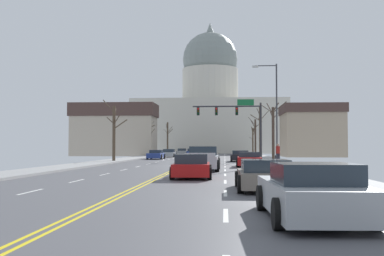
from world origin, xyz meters
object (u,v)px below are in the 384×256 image
sedan_near_00 (240,156)px  sedan_oncoming_00 (156,155)px  signal_gantry (236,116)px  bicycle_parked (276,159)px  sedan_near_02 (249,160)px  street_lamp_right (274,105)px  pedestrian_00 (277,152)px  sedan_near_01 (209,157)px  sedan_near_05 (264,175)px  sedan_oncoming_01 (169,153)px  sedan_oncoming_03 (182,152)px  pickup_truck_near_03 (203,160)px  sedan_near_04 (192,167)px  pedestrian_01 (278,152)px  sedan_oncoming_02 (193,152)px  sedan_near_06 (311,193)px

sedan_near_00 → sedan_oncoming_00: size_ratio=0.99×
signal_gantry → bicycle_parked: 12.72m
sedan_near_02 → bicycle_parked: (2.67, 4.84, -0.08)m
street_lamp_right → pedestrian_00: size_ratio=5.32×
sedan_near_01 → sedan_near_02: bearing=-64.0°
sedan_near_05 → bicycle_parked: size_ratio=2.44×
sedan_oncoming_01 → bicycle_parked: (13.04, -27.72, -0.08)m
sedan_near_02 → sedan_oncoming_03: same height
sedan_near_01 → bicycle_parked: 6.56m
pickup_truck_near_03 → bicycle_parked: (6.08, 10.67, -0.24)m
sedan_near_04 → pedestrian_01: pedestrian_01 is taller
sedan_oncoming_00 → bicycle_parked: sedan_oncoming_00 is taller
sedan_oncoming_02 → signal_gantry: bearing=-75.5°
signal_gantry → pedestrian_00: 7.88m
sedan_near_02 → sedan_near_04: sedan_near_04 is taller
sedan_oncoming_02 → sedan_oncoming_03: sedan_oncoming_02 is taller
sedan_near_04 → sedan_oncoming_01: bearing=98.3°
sedan_near_01 → bicycle_parked: sedan_near_01 is taller
sedan_oncoming_00 → sedan_near_00: bearing=-38.9°
bicycle_parked → sedan_near_02: bearing=-118.9°
sedan_oncoming_01 → sedan_oncoming_02: 10.57m
sedan_near_06 → sedan_near_04: bearing=105.2°
signal_gantry → street_lamp_right: (3.14, -11.04, 0.28)m
pedestrian_00 → sedan_oncoming_01: bearing=122.4°
signal_gantry → sedan_near_04: (-3.02, -29.67, -4.54)m
sedan_near_00 → sedan_near_02: sedan_near_00 is taller
signal_gantry → sedan_near_01: signal_gantry is taller
pickup_truck_near_03 → bicycle_parked: size_ratio=3.13×
street_lamp_right → pedestrian_01: 4.67m
sedan_near_01 → pickup_truck_near_03: 12.94m
sedan_near_05 → pedestrian_01: pedestrian_01 is taller
sedan_oncoming_01 → pedestrian_00: pedestrian_00 is taller
sedan_oncoming_02 → pedestrian_00: 33.71m
signal_gantry → pedestrian_01: 13.89m
sedan_near_02 → sedan_near_06: size_ratio=0.98×
sedan_near_02 → signal_gantry: bearing=92.2°
signal_gantry → sedan_near_00: size_ratio=1.70×
sedan_near_06 → sedan_oncoming_00: bearing=102.5°
pedestrian_00 → bicycle_parked: 6.06m
pickup_truck_near_03 → sedan_near_05: size_ratio=1.28×
sedan_near_00 → sedan_near_05: (-0.17, -32.57, -0.02)m
signal_gantry → pedestrian_01: size_ratio=4.61×
sedan_near_05 → sedan_near_06: bearing=-86.3°
sedan_near_06 → pedestrian_01: pedestrian_01 is taller
pickup_truck_near_03 → sedan_near_04: (-0.23, -7.63, -0.16)m
sedan_near_01 → sedan_oncoming_01: (-6.89, 25.44, -0.01)m
pedestrian_00 → sedan_near_06: bearing=-95.3°
sedan_oncoming_00 → pedestrian_00: size_ratio=2.77×
sedan_oncoming_00 → bicycle_parked: (13.27, -16.22, -0.06)m
sedan_near_02 → pedestrian_01: size_ratio=2.67×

